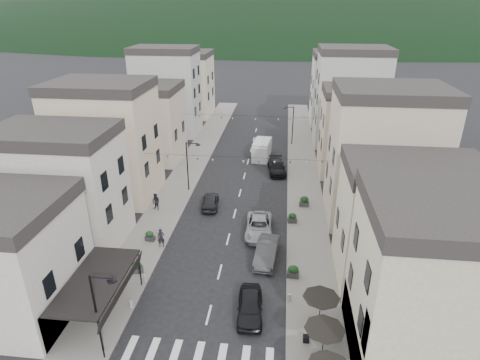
% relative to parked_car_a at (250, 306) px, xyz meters
% --- Properties ---
extents(sidewalk_left, '(4.00, 76.00, 0.12)m').
position_rel_parked_car_a_xyz_m(sidewalk_left, '(-10.43, 25.63, -0.70)').
color(sidewalk_left, slate).
rests_on(sidewalk_left, ground).
extents(sidewalk_right, '(4.00, 76.00, 0.12)m').
position_rel_parked_car_a_xyz_m(sidewalk_right, '(4.57, 25.63, -0.70)').
color(sidewalk_right, slate).
rests_on(sidewalk_right, ground).
extents(hill_backdrop, '(640.00, 360.00, 70.00)m').
position_rel_parked_car_a_xyz_m(hill_backdrop, '(-2.93, 293.63, -0.76)').
color(hill_backdrop, black).
rests_on(hill_backdrop, ground).
extents(bistro_building, '(10.00, 8.00, 10.00)m').
position_rel_parked_car_a_xyz_m(bistro_building, '(11.57, -2.37, 4.24)').
color(bistro_building, '#BAAE94').
rests_on(bistro_building, ground).
extents(boutique_awning, '(3.77, 7.50, 3.28)m').
position_rel_parked_car_a_xyz_m(boutique_awning, '(-10.17, -1.37, 2.36)').
color(boutique_awning, black).
rests_on(boutique_awning, ground).
extents(buildings_row_left, '(10.20, 54.16, 14.00)m').
position_rel_parked_car_a_xyz_m(buildings_row_left, '(-17.43, 31.39, 5.37)').
color(buildings_row_left, '#B5B1A6').
rests_on(buildings_row_left, ground).
extents(buildings_row_right, '(10.20, 54.16, 14.50)m').
position_rel_parked_car_a_xyz_m(buildings_row_right, '(11.57, 30.23, 5.56)').
color(buildings_row_right, '#BAAE94').
rests_on(buildings_row_right, ground).
extents(cafe_terrace, '(2.50, 8.10, 2.53)m').
position_rel_parked_car_a_xyz_m(cafe_terrace, '(4.77, -3.57, 1.60)').
color(cafe_terrace, black).
rests_on(cafe_terrace, ground).
extents(streetlamp_left_near, '(1.70, 0.56, 6.00)m').
position_rel_parked_car_a_xyz_m(streetlamp_left_near, '(-8.75, -4.37, 2.94)').
color(streetlamp_left_near, black).
rests_on(streetlamp_left_near, ground).
extents(streetlamp_left_far, '(1.70, 0.56, 6.00)m').
position_rel_parked_car_a_xyz_m(streetlamp_left_far, '(-8.75, 19.63, 2.94)').
color(streetlamp_left_far, black).
rests_on(streetlamp_left_far, ground).
extents(streetlamp_right_far, '(1.70, 0.56, 6.00)m').
position_rel_parked_car_a_xyz_m(streetlamp_right_far, '(2.89, 37.63, 2.94)').
color(streetlamp_right_far, black).
rests_on(streetlamp_right_far, ground).
extents(bollards, '(11.66, 10.26, 0.60)m').
position_rel_parked_car_a_xyz_m(bollards, '(-2.93, -0.87, -0.34)').
color(bollards, gray).
rests_on(bollards, ground).
extents(bunting_near, '(19.00, 0.28, 0.62)m').
position_rel_parked_car_a_xyz_m(bunting_near, '(-2.93, 15.63, 4.90)').
color(bunting_near, black).
rests_on(bunting_near, ground).
extents(bunting_far, '(19.00, 0.28, 0.62)m').
position_rel_parked_car_a_xyz_m(bunting_far, '(-2.93, 31.63, 4.90)').
color(bunting_far, black).
rests_on(bunting_far, ground).
extents(parked_car_a, '(2.06, 4.54, 1.51)m').
position_rel_parked_car_a_xyz_m(parked_car_a, '(0.00, 0.00, 0.00)').
color(parked_car_a, black).
rests_on(parked_car_a, ground).
extents(parked_car_b, '(2.17, 5.04, 1.61)m').
position_rel_parked_car_a_xyz_m(parked_car_b, '(0.82, 6.83, 0.05)').
color(parked_car_b, '#353538').
rests_on(parked_car_b, ground).
extents(parked_car_c, '(2.71, 5.55, 1.52)m').
position_rel_parked_car_a_xyz_m(parked_car_c, '(-0.13, 11.00, 0.00)').
color(parked_car_c, '#989BA0').
rests_on(parked_car_c, ground).
extents(parked_car_d, '(2.71, 5.37, 1.50)m').
position_rel_parked_car_a_xyz_m(parked_car_d, '(1.16, 26.24, -0.01)').
color(parked_car_d, black).
rests_on(parked_car_d, ground).
extents(parked_car_e, '(2.13, 4.38, 1.44)m').
position_rel_parked_car_a_xyz_m(parked_car_e, '(-5.73, 15.80, -0.04)').
color(parked_car_e, black).
rests_on(parked_car_e, ground).
extents(delivery_van, '(2.58, 5.61, 2.62)m').
position_rel_parked_car_a_xyz_m(delivery_van, '(-1.13, 31.53, 0.53)').
color(delivery_van, silver).
rests_on(delivery_van, ground).
extents(pedestrian_a, '(0.72, 0.54, 1.78)m').
position_rel_parked_car_a_xyz_m(pedestrian_a, '(-8.73, 7.61, 0.25)').
color(pedestrian_a, black).
rests_on(pedestrian_a, sidewalk_left).
extents(pedestrian_b, '(1.11, 1.02, 1.84)m').
position_rel_parked_car_a_xyz_m(pedestrian_b, '(-11.31, 14.40, 0.28)').
color(pedestrian_b, black).
rests_on(pedestrian_b, sidewalk_left).
extents(planter_la, '(1.00, 0.74, 1.00)m').
position_rel_parked_car_a_xyz_m(planter_la, '(-9.59, 3.71, -0.15)').
color(planter_la, '#333235').
rests_on(planter_la, sidewalk_left).
extents(planter_lb, '(0.96, 0.65, 0.99)m').
position_rel_parked_car_a_xyz_m(planter_lb, '(-10.08, 8.43, -0.15)').
color(planter_lb, '#2A2A2C').
rests_on(planter_lb, sidewalk_left).
extents(planter_ra, '(1.00, 0.59, 1.09)m').
position_rel_parked_car_a_xyz_m(planter_ra, '(3.07, 4.49, -0.11)').
color(planter_ra, '#2A2A2D').
rests_on(planter_ra, sidewalk_right).
extents(planter_rb, '(0.97, 0.60, 1.03)m').
position_rel_parked_car_a_xyz_m(planter_rb, '(3.07, 13.27, -0.13)').
color(planter_rb, '#2B2B2D').
rests_on(planter_rb, sidewalk_right).
extents(planter_rc, '(1.04, 0.58, 1.16)m').
position_rel_parked_car_a_xyz_m(planter_rc, '(4.38, 16.95, -0.07)').
color(planter_rc, '#323234').
rests_on(planter_rc, sidewalk_right).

